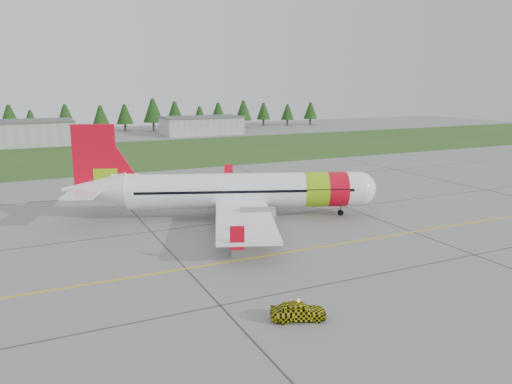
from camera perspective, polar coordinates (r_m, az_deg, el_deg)
ground at (r=43.43m, az=14.88°, el=-8.84°), size 320.00×320.00×0.00m
aircraft at (r=57.99m, az=-2.14°, el=0.12°), size 34.75×33.02×10.99m
follow_me_car at (r=33.50m, az=4.89°, el=-11.47°), size 1.70×1.84×3.73m
grass_strip at (r=116.76m, az=-11.97°, el=4.41°), size 320.00×50.00×0.03m
taxi_guideline at (r=49.40m, az=8.89°, el=-5.97°), size 120.00×0.25×0.02m
hangar_west at (r=141.20m, az=-26.77°, el=5.90°), size 32.00×14.00×6.00m
hangar_east at (r=157.88m, az=-6.24°, el=7.51°), size 24.00×12.00×5.20m
treeline at (r=171.04m, az=-16.53°, el=8.24°), size 160.00×8.00×10.00m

